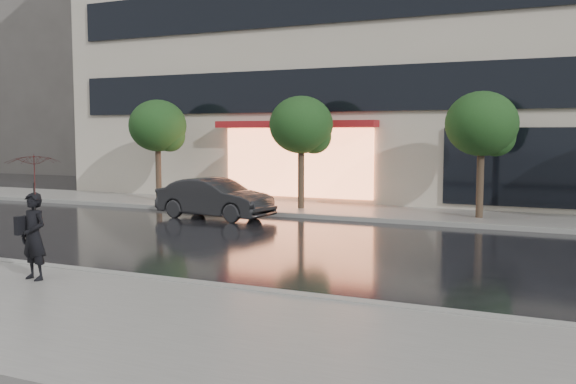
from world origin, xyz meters
The scene contains 11 objects.
ground centered at (0.00, 0.00, 0.00)m, with size 120.00×120.00×0.00m, color black.
sidewalk_near centered at (0.00, -3.25, 0.06)m, with size 60.00×4.50×0.12m, color slate.
sidewalk_far centered at (0.00, 10.25, 0.06)m, with size 60.00×3.50×0.12m, color slate.
curb_near centered at (0.00, -1.00, 0.07)m, with size 60.00×0.25×0.14m, color gray.
curb_far centered at (0.00, 8.50, 0.07)m, with size 60.00×0.25×0.14m, color gray.
bg_building_left centered at (-28.00, 26.00, 6.00)m, with size 14.00×10.00×12.00m, color #59544F.
tree_far_west centered at (-8.94, 10.03, 2.92)m, with size 2.20×2.20×3.99m.
tree_mid_west centered at (-2.94, 10.03, 2.92)m, with size 2.20×2.20×3.99m.
tree_mid_east centered at (3.06, 10.03, 2.92)m, with size 2.20×2.20×3.99m.
parked_car centered at (-4.78, 7.20, 0.64)m, with size 1.36×3.89×1.28m, color black.
pedestrian_with_umbrella centered at (-2.87, -2.00, 1.61)m, with size 1.04×1.05×2.24m.
Camera 1 is at (5.87, -10.27, 2.71)m, focal length 40.00 mm.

